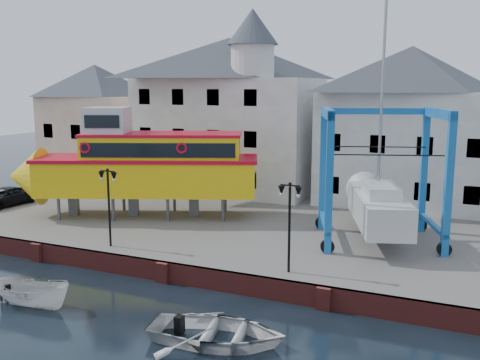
% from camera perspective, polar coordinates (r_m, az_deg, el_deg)
% --- Properties ---
extents(ground, '(140.00, 140.00, 0.00)m').
position_cam_1_polar(ground, '(26.77, -8.17, -10.73)').
color(ground, black).
rests_on(ground, ground).
extents(hardstanding, '(44.00, 22.00, 1.00)m').
position_cam_1_polar(hardstanding, '(35.97, 1.11, -4.37)').
color(hardstanding, '#615C59').
rests_on(hardstanding, ground).
extents(quay_wall, '(44.00, 0.47, 1.00)m').
position_cam_1_polar(quay_wall, '(26.68, -8.08, -9.65)').
color(quay_wall, maroon).
rests_on(quay_wall, ground).
extents(building_pink, '(8.00, 7.00, 10.30)m').
position_cam_1_polar(building_pink, '(50.31, -15.00, 5.93)').
color(building_pink, '#CBA68D').
rests_on(building_pink, hardstanding).
extents(building_white_main, '(14.00, 8.30, 14.00)m').
position_cam_1_polar(building_white_main, '(43.62, -1.03, 7.27)').
color(building_white_main, beige).
rests_on(building_white_main, hardstanding).
extents(building_white_right, '(12.00, 8.00, 11.20)m').
position_cam_1_polar(building_white_right, '(40.50, 17.56, 5.54)').
color(building_white_right, beige).
rests_on(building_white_right, hardstanding).
extents(lamp_post_left, '(1.12, 0.32, 4.20)m').
position_cam_1_polar(lamp_post_left, '(28.82, -13.88, -0.80)').
color(lamp_post_left, black).
rests_on(lamp_post_left, hardstanding).
extents(lamp_post_right, '(1.12, 0.32, 4.20)m').
position_cam_1_polar(lamp_post_right, '(24.14, 5.32, -2.62)').
color(lamp_post_right, black).
rests_on(lamp_post_right, hardstanding).
extents(tour_boat, '(16.53, 9.73, 7.09)m').
position_cam_1_polar(tour_boat, '(35.41, -11.35, 1.55)').
color(tour_boat, '#59595E').
rests_on(tour_boat, hardstanding).
extents(travel_lift, '(7.80, 9.50, 13.96)m').
position_cam_1_polar(travel_lift, '(30.79, 14.33, -1.74)').
color(travel_lift, '#185EA4').
rests_on(travel_lift, hardstanding).
extents(van, '(2.36, 4.69, 1.27)m').
position_cam_1_polar(van, '(41.58, -23.87, -1.66)').
color(van, black).
rests_on(van, hardstanding).
extents(motorboat_a, '(3.81, 1.77, 1.42)m').
position_cam_1_polar(motorboat_a, '(25.36, -21.14, -12.53)').
color(motorboat_a, silver).
rests_on(motorboat_a, ground).
extents(motorboat_b, '(5.75, 4.55, 1.07)m').
position_cam_1_polar(motorboat_b, '(20.84, -2.48, -16.92)').
color(motorboat_b, silver).
rests_on(motorboat_b, ground).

